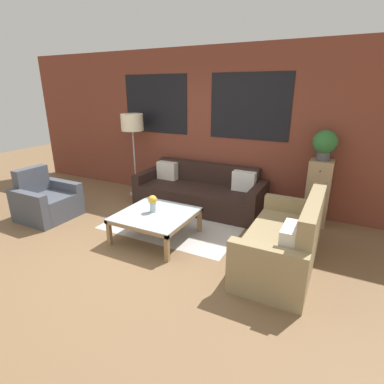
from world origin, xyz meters
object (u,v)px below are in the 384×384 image
object	(u,v)px
coffee_table	(156,216)
flower_vase	(153,202)
couch_dark	(200,193)
potted_plant	(325,143)
settee_vintage	(285,243)
drawer_cabinet	(318,193)
armchair_corner	(46,202)
floor_lamp	(132,125)

from	to	relation	value
coffee_table	flower_vase	world-z (taller)	flower_vase
couch_dark	potted_plant	xyz separation A→B (m)	(1.97, 0.23, 1.04)
coffee_table	potted_plant	xyz separation A→B (m)	(2.00, 1.62, 0.97)
settee_vintage	drawer_cabinet	size ratio (longest dim) A/B	1.59
drawer_cabinet	settee_vintage	bearing A→B (deg)	-97.60
armchair_corner	coffee_table	xyz separation A→B (m)	(2.08, 0.21, 0.07)
drawer_cabinet	potted_plant	bearing A→B (deg)	90.00
armchair_corner	potted_plant	xyz separation A→B (m)	(4.08, 1.84, 1.03)
coffee_table	drawer_cabinet	world-z (taller)	drawer_cabinet
settee_vintage	drawer_cabinet	bearing A→B (deg)	82.40
couch_dark	coffee_table	world-z (taller)	couch_dark
floor_lamp	armchair_corner	bearing A→B (deg)	-109.93
couch_dark	floor_lamp	world-z (taller)	floor_lamp
potted_plant	coffee_table	bearing A→B (deg)	-141.03
armchair_corner	flower_vase	distance (m)	2.05
coffee_table	floor_lamp	bearing A→B (deg)	135.30
potted_plant	couch_dark	bearing A→B (deg)	-173.26
coffee_table	flower_vase	xyz separation A→B (m)	(-0.06, 0.02, 0.20)
couch_dark	armchair_corner	bearing A→B (deg)	-142.80
coffee_table	floor_lamp	distance (m)	2.34
coffee_table	drawer_cabinet	size ratio (longest dim) A/B	0.97
settee_vintage	floor_lamp	size ratio (longest dim) A/B	1.03
settee_vintage	floor_lamp	xyz separation A→B (m)	(-3.28, 1.35, 1.11)
floor_lamp	drawer_cabinet	world-z (taller)	floor_lamp
settee_vintage	floor_lamp	world-z (taller)	floor_lamp
couch_dark	settee_vintage	distance (m)	2.18
coffee_table	flower_vase	bearing A→B (deg)	159.63
settee_vintage	flower_vase	size ratio (longest dim) A/B	6.66
armchair_corner	drawer_cabinet	xyz separation A→B (m)	(4.08, 1.84, 0.25)
drawer_cabinet	potted_plant	size ratio (longest dim) A/B	2.29
potted_plant	armchair_corner	bearing A→B (deg)	-155.80
floor_lamp	drawer_cabinet	size ratio (longest dim) A/B	1.55
coffee_table	potted_plant	world-z (taller)	potted_plant
settee_vintage	armchair_corner	bearing A→B (deg)	-175.24
couch_dark	floor_lamp	distance (m)	1.89
armchair_corner	flower_vase	xyz separation A→B (m)	(2.01, 0.24, 0.27)
couch_dark	settee_vintage	size ratio (longest dim) A/B	1.40
coffee_table	drawer_cabinet	xyz separation A→B (m)	(2.00, 1.62, 0.18)
floor_lamp	couch_dark	bearing A→B (deg)	-2.62
potted_plant	flower_vase	distance (m)	2.72
armchair_corner	drawer_cabinet	distance (m)	4.48
couch_dark	settee_vintage	bearing A→B (deg)	-35.84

